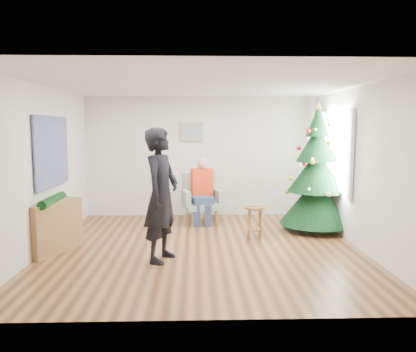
{
  "coord_description": "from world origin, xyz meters",
  "views": [
    {
      "loc": [
        -0.12,
        -6.39,
        1.93
      ],
      "look_at": [
        0.1,
        0.6,
        1.1
      ],
      "focal_mm": 35.0,
      "sensor_mm": 36.0,
      "label": 1
    }
  ],
  "objects_px": {
    "console": "(54,227)",
    "armchair": "(202,204)",
    "christmas_tree": "(316,173)",
    "stool": "(255,222)",
    "standing_man": "(161,195)"
  },
  "relations": [
    {
      "from": "christmas_tree",
      "to": "armchair",
      "type": "height_order",
      "value": "christmas_tree"
    },
    {
      "from": "armchair",
      "to": "console",
      "type": "xyz_separation_m",
      "value": [
        -2.33,
        -1.94,
        0.03
      ]
    },
    {
      "from": "armchair",
      "to": "console",
      "type": "bearing_deg",
      "value": -152.15
    },
    {
      "from": "christmas_tree",
      "to": "console",
      "type": "xyz_separation_m",
      "value": [
        -4.48,
        -1.23,
        -0.69
      ]
    },
    {
      "from": "console",
      "to": "armchair",
      "type": "bearing_deg",
      "value": 63.11
    },
    {
      "from": "christmas_tree",
      "to": "console",
      "type": "height_order",
      "value": "christmas_tree"
    },
    {
      "from": "christmas_tree",
      "to": "standing_man",
      "type": "bearing_deg",
      "value": -148.69
    },
    {
      "from": "christmas_tree",
      "to": "console",
      "type": "distance_m",
      "value": 4.7
    },
    {
      "from": "standing_man",
      "to": "console",
      "type": "relative_size",
      "value": 1.94
    },
    {
      "from": "stool",
      "to": "standing_man",
      "type": "height_order",
      "value": "standing_man"
    },
    {
      "from": "christmas_tree",
      "to": "stool",
      "type": "xyz_separation_m",
      "value": [
        -1.24,
        -0.57,
        -0.79
      ]
    },
    {
      "from": "stool",
      "to": "standing_man",
      "type": "relative_size",
      "value": 0.3
    },
    {
      "from": "console",
      "to": "stool",
      "type": "bearing_deg",
      "value": 34.92
    },
    {
      "from": "console",
      "to": "christmas_tree",
      "type": "bearing_deg",
      "value": 38.73
    },
    {
      "from": "armchair",
      "to": "stool",
      "type": "bearing_deg",
      "value": -66.41
    }
  ]
}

